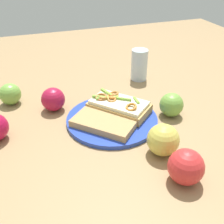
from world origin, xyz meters
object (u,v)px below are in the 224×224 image
plate (112,120)px  apple_0 (163,140)px  apple_1 (186,167)px  apple_3 (171,105)px  bread_slice_side (104,122)px  apple_2 (53,99)px  drinking_glass (139,65)px  sandwich (118,106)px  apple_4 (10,94)px

plate → apple_0: apple_0 is taller
apple_1 → apple_3: 0.27m
bread_slice_side → apple_2: size_ratio=2.34×
apple_0 → apple_1: 0.10m
apple_3 → plate: bearing=82.0°
bread_slice_side → apple_0: bearing=-9.4°
apple_0 → apple_3: bearing=-36.0°
apple_1 → drinking_glass: bearing=-13.2°
plate → apple_2: (0.12, 0.15, 0.03)m
sandwich → apple_2: apple_2 is taller
apple_2 → bread_slice_side: bearing=-142.2°
apple_4 → drinking_glass: 0.47m
bread_slice_side → apple_4: size_ratio=2.49×
plate → apple_4: size_ratio=3.86×
bread_slice_side → drinking_glass: bearing=95.7°
apple_2 → apple_3: bearing=-114.3°
apple_2 → apple_4: apple_2 is taller
apple_3 → bread_slice_side: bearing=90.7°
sandwich → plate: bearing=-87.0°
apple_0 → apple_4: apple_0 is taller
drinking_glass → apple_1: bearing=166.8°
plate → apple_2: size_ratio=3.63×
plate → sandwich: bearing=-46.0°
apple_3 → drinking_glass: (0.27, -0.01, 0.02)m
plate → apple_4: apple_4 is taller
drinking_glass → apple_3: bearing=177.1°
apple_0 → apple_4: (0.39, 0.35, -0.01)m
sandwich → apple_2: bearing=-158.4°
apple_0 → apple_4: bearing=42.0°
drinking_glass → apple_0: bearing=163.7°
bread_slice_side → apple_2: apple_2 is taller
plate → bread_slice_side: size_ratio=1.55×
apple_1 → apple_4: (0.49, 0.35, -0.01)m
bread_slice_side → drinking_glass: drinking_glass is taller
bread_slice_side → apple_1: 0.27m
plate → apple_2: apple_2 is taller
plate → drinking_glass: size_ratio=2.29×
apple_1 → drinking_glass: drinking_glass is taller
drinking_glass → apple_2: bearing=109.2°
sandwich → apple_2: size_ratio=2.71×
apple_0 → apple_1: (-0.10, -0.00, -0.00)m
apple_2 → apple_4: size_ratio=1.06×
apple_1 → apple_2: bearing=29.1°
apple_4 → drinking_glass: bearing=-85.7°
apple_1 → apple_4: bearing=35.7°
apple_1 → apple_3: apple_1 is taller
apple_0 → apple_2: 0.37m
apple_0 → apple_3: 0.19m
apple_3 → drinking_glass: bearing=-2.9°
apple_2 → apple_1: bearing=-150.9°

